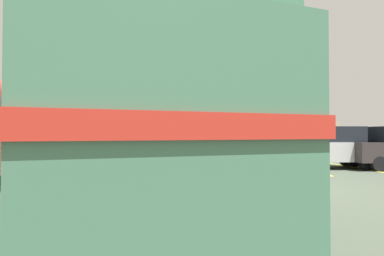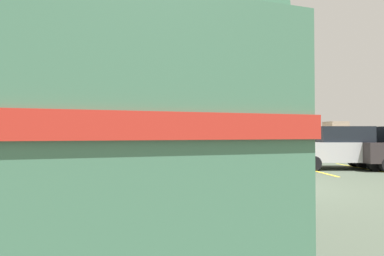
{
  "view_description": "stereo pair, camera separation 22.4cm",
  "coord_description": "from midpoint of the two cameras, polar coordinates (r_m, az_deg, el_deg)",
  "views": [
    {
      "loc": [
        -3.1,
        -8.55,
        1.57
      ],
      "look_at": [
        -2.33,
        -2.19,
        1.7
      ],
      "focal_mm": 27.21,
      "sensor_mm": 36.0,
      "label": 1
    },
    {
      "loc": [
        -2.88,
        -8.58,
        1.57
      ],
      "look_at": [
        -2.33,
        -2.19,
        1.7
      ],
      "focal_mm": 27.21,
      "sensor_mm": 36.0,
      "label": 2
    }
  ],
  "objects": [
    {
      "name": "breakwater",
      "position": [
        20.66,
        2.03,
        -3.47
      ],
      "size": [
        31.36,
        1.95,
        2.47
      ],
      "color": "gray",
      "rests_on": "ground"
    },
    {
      "name": "ground",
      "position": [
        9.21,
        12.37,
        -10.84
      ],
      "size": [
        32.0,
        26.0,
        0.02
      ],
      "color": "#3C4538"
    },
    {
      "name": "vintage_coach",
      "position": [
        6.24,
        -13.23,
        3.33
      ],
      "size": [
        4.11,
        8.89,
        3.7
      ],
      "rotation": [
        0.0,
        0.0,
        0.2
      ],
      "color": "black",
      "rests_on": "ground"
    },
    {
      "name": "parked_car_nearest",
      "position": [
        14.42,
        24.87,
        -3.38
      ],
      "size": [
        4.24,
        2.07,
        1.86
      ],
      "rotation": [
        0.0,
        0.0,
        1.48
      ],
      "color": "black",
      "rests_on": "ground"
    },
    {
      "name": "lamp_post",
      "position": [
        15.71,
        7.33,
        4.77
      ],
      "size": [
        1.0,
        0.27,
        5.55
      ],
      "color": "#5B5B60",
      "rests_on": "ground"
    }
  ]
}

